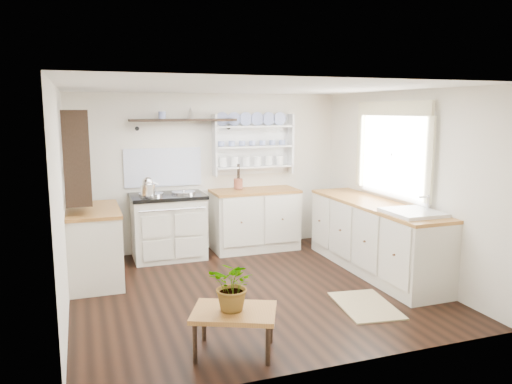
# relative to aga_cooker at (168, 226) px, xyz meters

# --- Properties ---
(floor) EXTENTS (4.00, 3.80, 0.01)m
(floor) POSITION_rel_aga_cooker_xyz_m (0.69, -1.57, -0.46)
(floor) COLOR black
(floor) RESTS_ON ground
(wall_back) EXTENTS (4.00, 0.02, 2.30)m
(wall_back) POSITION_rel_aga_cooker_xyz_m (0.69, 0.33, 0.69)
(wall_back) COLOR silver
(wall_back) RESTS_ON ground
(wall_right) EXTENTS (0.02, 3.80, 2.30)m
(wall_right) POSITION_rel_aga_cooker_xyz_m (2.69, -1.57, 0.69)
(wall_right) COLOR silver
(wall_right) RESTS_ON ground
(wall_left) EXTENTS (0.02, 3.80, 2.30)m
(wall_left) POSITION_rel_aga_cooker_xyz_m (-1.31, -1.57, 0.69)
(wall_left) COLOR silver
(wall_left) RESTS_ON ground
(ceiling) EXTENTS (4.00, 3.80, 0.01)m
(ceiling) POSITION_rel_aga_cooker_xyz_m (0.69, -1.57, 1.84)
(ceiling) COLOR white
(ceiling) RESTS_ON wall_back
(window) EXTENTS (0.08, 1.55, 1.22)m
(window) POSITION_rel_aga_cooker_xyz_m (2.64, -1.42, 1.10)
(window) COLOR white
(window) RESTS_ON wall_right
(aga_cooker) EXTENTS (1.02, 0.71, 0.94)m
(aga_cooker) POSITION_rel_aga_cooker_xyz_m (0.00, 0.00, 0.00)
(aga_cooker) COLOR beige
(aga_cooker) RESTS_ON floor
(back_cabinets) EXTENTS (1.27, 0.63, 0.90)m
(back_cabinets) POSITION_rel_aga_cooker_xyz_m (1.29, 0.03, -0.00)
(back_cabinets) COLOR beige
(back_cabinets) RESTS_ON floor
(right_cabinets) EXTENTS (0.62, 2.43, 0.90)m
(right_cabinets) POSITION_rel_aga_cooker_xyz_m (2.39, -1.47, -0.00)
(right_cabinets) COLOR beige
(right_cabinets) RESTS_ON floor
(belfast_sink) EXTENTS (0.55, 0.60, 0.45)m
(belfast_sink) POSITION_rel_aga_cooker_xyz_m (2.39, -2.22, 0.34)
(belfast_sink) COLOR white
(belfast_sink) RESTS_ON right_cabinets
(left_cabinets) EXTENTS (0.62, 1.13, 0.90)m
(left_cabinets) POSITION_rel_aga_cooker_xyz_m (-1.01, -0.67, -0.00)
(left_cabinets) COLOR beige
(left_cabinets) RESTS_ON floor
(plate_rack) EXTENTS (1.20, 0.22, 0.90)m
(plate_rack) POSITION_rel_aga_cooker_xyz_m (1.34, 0.29, 1.09)
(plate_rack) COLOR white
(plate_rack) RESTS_ON wall_back
(high_shelf) EXTENTS (1.50, 0.29, 0.16)m
(high_shelf) POSITION_rel_aga_cooker_xyz_m (0.29, 0.21, 1.45)
(high_shelf) COLOR black
(high_shelf) RESTS_ON wall_back
(left_shelving) EXTENTS (0.28, 0.80, 1.05)m
(left_shelving) POSITION_rel_aga_cooker_xyz_m (-1.15, -0.67, 1.09)
(left_shelving) COLOR black
(left_shelving) RESTS_ON wall_left
(kettle) EXTENTS (0.20, 0.20, 0.24)m
(kettle) POSITION_rel_aga_cooker_xyz_m (-0.28, -0.12, 0.59)
(kettle) COLOR silver
(kettle) RESTS_ON aga_cooker
(utensil_crock) EXTENTS (0.13, 0.13, 0.15)m
(utensil_crock) POSITION_rel_aga_cooker_xyz_m (1.06, 0.11, 0.52)
(utensil_crock) COLOR brown
(utensil_crock) RESTS_ON back_cabinets
(center_table) EXTENTS (0.85, 0.75, 0.38)m
(center_table) POSITION_rel_aga_cooker_xyz_m (0.05, -2.97, -0.13)
(center_table) COLOR brown
(center_table) RESTS_ON floor
(potted_plant) EXTENTS (0.53, 0.53, 0.45)m
(potted_plant) POSITION_rel_aga_cooker_xyz_m (0.05, -2.97, 0.14)
(potted_plant) COLOR #3F7233
(potted_plant) RESTS_ON center_table
(floor_rug) EXTENTS (0.66, 0.92, 0.02)m
(floor_rug) POSITION_rel_aga_cooker_xyz_m (1.66, -2.46, -0.45)
(floor_rug) COLOR #9D875B
(floor_rug) RESTS_ON floor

